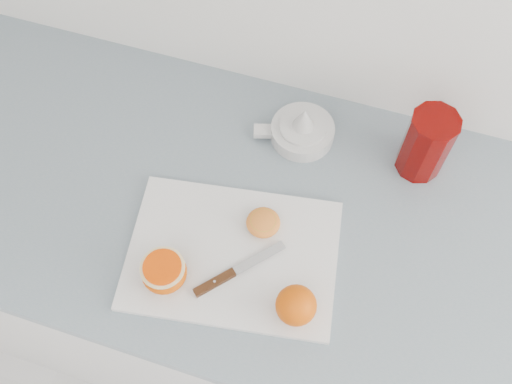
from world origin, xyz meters
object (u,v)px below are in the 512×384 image
citrus_juicer (302,130)px  red_tumbler (425,146)px  counter (295,300)px  half_orange (164,272)px  cutting_board (233,255)px

citrus_juicer → red_tumbler: (0.23, 0.00, 0.04)m
citrus_juicer → red_tumbler: size_ratio=1.09×
counter → half_orange: bearing=-138.6°
counter → cutting_board: 0.48m
counter → red_tumbler: size_ratio=16.43×
half_orange → citrus_juicer: 0.39m
counter → citrus_juicer: bearing=110.2°
cutting_board → citrus_juicer: size_ratio=2.31×
cutting_board → counter: bearing=43.3°
counter → citrus_juicer: citrus_juicer is taller
half_orange → citrus_juicer: (0.14, 0.37, -0.01)m
red_tumbler → cutting_board: bearing=-133.8°
cutting_board → half_orange: (-0.10, -0.08, 0.03)m
half_orange → red_tumbler: 0.53m
half_orange → counter: bearing=41.4°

